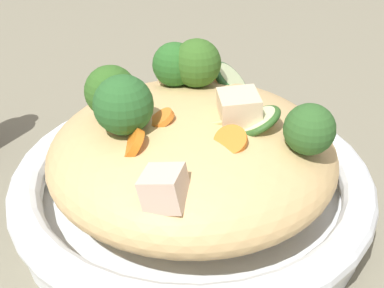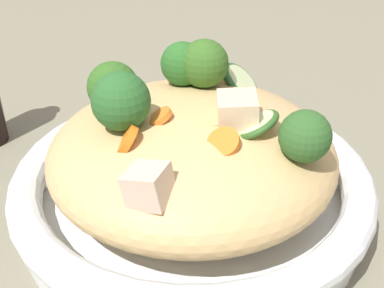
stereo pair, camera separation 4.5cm
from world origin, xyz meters
TOP-DOWN VIEW (x-y plane):
  - ground_plane at (0.00, 0.00)m, footprint 3.00×3.00m
  - serving_bowl at (0.00, 0.00)m, footprint 0.33×0.33m
  - noodle_heap at (-0.00, -0.00)m, footprint 0.26×0.26m
  - broccoli_florets at (0.02, -0.01)m, footprint 0.22×0.17m
  - carrot_coins at (0.02, 0.00)m, footprint 0.12×0.18m
  - zucchini_slices at (-0.03, -0.05)m, footprint 0.11×0.16m
  - chicken_chunks at (-0.01, 0.02)m, footprint 0.10×0.21m

SIDE VIEW (x-z plane):
  - ground_plane at x=0.00m, z-range 0.00..0.00m
  - serving_bowl at x=0.00m, z-range 0.00..0.05m
  - noodle_heap at x=0.00m, z-range 0.02..0.11m
  - zucchini_slices at x=-0.03m, z-range 0.08..0.12m
  - carrot_coins at x=0.02m, z-range 0.09..0.12m
  - chicken_chunks at x=-0.01m, z-range 0.08..0.13m
  - broccoli_florets at x=0.02m, z-range 0.09..0.16m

